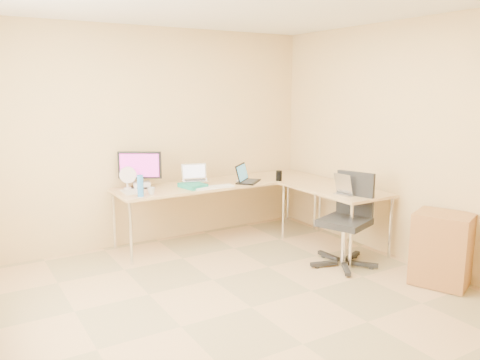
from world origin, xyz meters
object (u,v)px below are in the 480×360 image
cabinet (442,249)px  water_bottle (140,186)px  monitor (140,170)px  desk_main (221,211)px  desk_return (334,218)px  keyboard (214,187)px  laptop_return (349,186)px  office_chair (345,221)px  mug (151,191)px  desk_fan (127,179)px  laptop_black (248,173)px  laptop_center (195,173)px

cabinet → water_bottle: bearing=114.0°
monitor → desk_main: bearing=20.9°
desk_return → water_bottle: bearing=160.2°
keyboard → cabinet: (1.37, -2.11, -0.38)m
laptop_return → keyboard: bearing=39.9°
keyboard → desk_return: bearing=-27.1°
monitor → keyboard: monitor is taller
desk_return → office_chair: (-0.31, -0.50, 0.14)m
mug → desk_fan: desk_fan is taller
desk_fan → cabinet: desk_fan is taller
desk_main → laptop_return: (0.88, -1.33, 0.46)m
mug → water_bottle: (-0.13, -0.03, 0.08)m
desk_main → cabinet: bearing=-64.6°
laptop_black → laptop_return: 1.29m
monitor → laptop_return: size_ratio=1.74×
laptop_center → cabinet: (1.47, -2.38, -0.52)m
cabinet → mug: bearing=111.9°
office_chair → laptop_return: bearing=19.6°
cabinet → laptop_center: bearing=99.1°
laptop_center → water_bottle: laptop_center is taller
water_bottle → desk_fan: (0.00, 0.44, 0.00)m
monitor → desk_fan: monitor is taller
desk_main → desk_return: bearing=-45.7°
laptop_black → cabinet: size_ratio=0.51×
desk_main → cabinet: 2.62m
laptop_black → office_chair: 1.42m
water_bottle → monitor: bearing=70.4°
water_bottle → desk_fan: size_ratio=0.98×
laptop_center → keyboard: 0.33m
monitor → laptop_center: monitor is taller
laptop_center → desk_fan: size_ratio=1.25×
monitor → cabinet: bearing=-18.2°
mug → desk_fan: size_ratio=0.35×
desk_return → monitor: 2.36m
water_bottle → cabinet: water_bottle is taller
desk_return → office_chair: 0.60m
water_bottle → mug: bearing=10.9°
desk_return → cabinet: 1.38m
mug → laptop_return: size_ratio=0.30×
desk_fan → laptop_black: bearing=7.2°
desk_main → keyboard: size_ratio=5.54×
laptop_black → cabinet: bearing=-110.6°
mug → water_bottle: size_ratio=0.36×
laptop_center → office_chair: (1.02, -1.51, -0.38)m
office_chair → cabinet: 0.99m
mug → water_bottle: 0.16m
desk_main → laptop_return: 1.66m
keyboard → desk_main: bearing=51.6°
water_bottle → keyboard: bearing=-1.2°
desk_main → mug: size_ratio=30.49×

